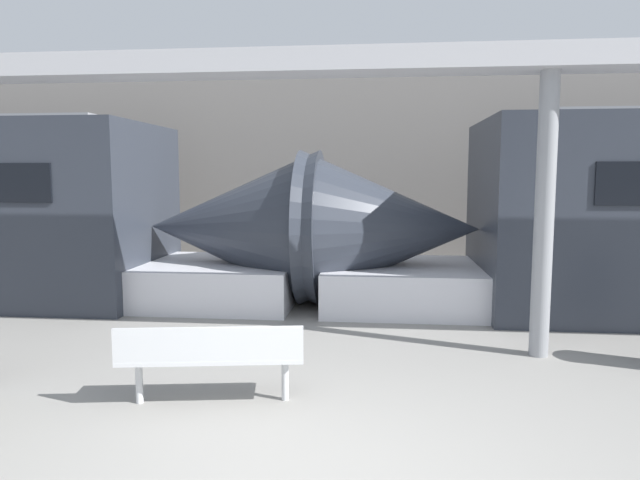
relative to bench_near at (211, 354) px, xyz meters
name	(u,v)px	position (x,y,z in m)	size (l,w,h in m)	color
ground_plane	(314,480)	(1.14, -1.27, -0.50)	(60.00, 60.00, 0.00)	gray
station_wall	(360,163)	(1.14, 8.09, 2.00)	(56.00, 0.20, 5.00)	gray
bench_near	(211,354)	(0.00, 0.00, 0.00)	(1.82, 0.71, 0.80)	silver
support_column_near	(544,217)	(3.56, 1.90, 1.21)	(0.23, 0.23, 3.43)	gray
canopy_beam	(551,58)	(3.56, 1.90, 3.06)	(28.00, 0.60, 0.28)	#B7B7BC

